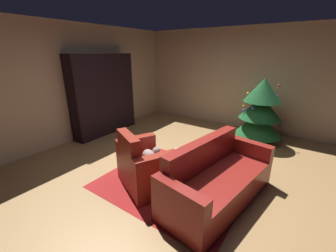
{
  "coord_description": "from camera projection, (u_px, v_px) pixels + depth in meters",
  "views": [
    {
      "loc": [
        1.72,
        -2.88,
        2.05
      ],
      "look_at": [
        -0.24,
        -0.07,
        0.85
      ],
      "focal_mm": 22.71,
      "sensor_mm": 36.0,
      "label": 1
    }
  ],
  "objects": [
    {
      "name": "couch_red",
      "position": [
        216.0,
        180.0,
        3.06
      ],
      "size": [
        1.07,
        2.0,
        0.86
      ],
      "color": "maroon",
      "rests_on": "ground"
    },
    {
      "name": "wall_back",
      "position": [
        241.0,
        79.0,
        5.77
      ],
      "size": [
        5.94,
        0.06,
        2.68
      ],
      "primitive_type": "cube",
      "color": "tan",
      "rests_on": "ground"
    },
    {
      "name": "wall_left",
      "position": [
        75.0,
        84.0,
        4.98
      ],
      "size": [
        0.06,
        6.19,
        2.68
      ],
      "primitive_type": "cube",
      "color": "tan",
      "rests_on": "ground"
    },
    {
      "name": "book_stack_on_table",
      "position": [
        182.0,
        156.0,
        3.35
      ],
      "size": [
        0.18,
        0.15,
        0.07
      ],
      "color": "#A38F8A",
      "rests_on": "coffee_table"
    },
    {
      "name": "bottle_on_table",
      "position": [
        184.0,
        157.0,
        3.17
      ],
      "size": [
        0.07,
        0.07,
        0.26
      ],
      "color": "#185F1F",
      "rests_on": "coffee_table"
    },
    {
      "name": "decorated_tree",
      "position": [
        261.0,
        110.0,
        4.89
      ],
      "size": [
        1.04,
        1.04,
        1.51
      ],
      "color": "brown",
      "rests_on": "ground"
    },
    {
      "name": "coffee_table",
      "position": [
        185.0,
        159.0,
        3.4
      ],
      "size": [
        0.72,
        0.72,
        0.46
      ],
      "color": "black",
      "rests_on": "ground"
    },
    {
      "name": "bookshelf_unit",
      "position": [
        107.0,
        96.0,
        5.5
      ],
      "size": [
        0.37,
        1.76,
        2.01
      ],
      "color": "black",
      "rests_on": "ground"
    },
    {
      "name": "armchair_red",
      "position": [
        144.0,
        167.0,
        3.35
      ],
      "size": [
        1.12,
        1.0,
        0.93
      ],
      "color": "maroon",
      "rests_on": "ground"
    },
    {
      "name": "ground_plane",
      "position": [
        181.0,
        172.0,
        3.84
      ],
      "size": [
        7.28,
        7.28,
        0.0
      ],
      "primitive_type": "plane",
      "color": "olive"
    },
    {
      "name": "area_rug",
      "position": [
        173.0,
        182.0,
        3.52
      ],
      "size": [
        2.24,
        1.85,
        0.01
      ],
      "primitive_type": "cube",
      "color": "maroon",
      "rests_on": "ground"
    }
  ]
}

